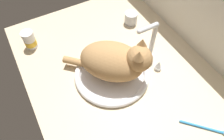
{
  "coord_description": "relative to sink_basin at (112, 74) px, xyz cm",
  "views": [
    {
      "loc": [
        40.53,
        -29.17,
        80.17
      ],
      "look_at": [
        -5.82,
        -3.51,
        7.0
      ],
      "focal_mm": 33.44,
      "sensor_mm": 36.0,
      "label": 1
    }
  ],
  "objects": [
    {
      "name": "pill_bottle",
      "position": [
        -34.44,
        -26.28,
        3.24
      ],
      "size": [
        5.78,
        5.78,
        9.4
      ],
      "color": "white",
      "rests_on": "countertop"
    },
    {
      "name": "sink_basin",
      "position": [
        0.0,
        0.0,
        0.0
      ],
      "size": [
        33.37,
        33.37,
        2.56
      ],
      "color": "white",
      "rests_on": "countertop"
    },
    {
      "name": "faucet",
      "position": [
        -0.0,
        19.22,
        7.58
      ],
      "size": [
        17.27,
        11.15,
        22.27
      ],
      "color": "silver",
      "rests_on": "countertop"
    },
    {
      "name": "metal_jar",
      "position": [
        -25.61,
        25.76,
        2.09
      ],
      "size": [
        6.88,
        6.88,
        6.41
      ],
      "color": "#B2B5BA",
      "rests_on": "countertop"
    },
    {
      "name": "countertop",
      "position": [
        5.82,
        3.51,
        -2.63
      ],
      "size": [
        120.65,
        78.61,
        3.0
      ],
      "primitive_type": "cube",
      "color": "#CCB793",
      "rests_on": "ground"
    },
    {
      "name": "cat",
      "position": [
        1.35,
        1.38,
        9.69
      ],
      "size": [
        32.44,
        32.88,
        20.31
      ],
      "color": "tan",
      "rests_on": "sink_basin"
    },
    {
      "name": "backsplash_wall",
      "position": [
        5.82,
        44.01,
        16.14
      ],
      "size": [
        120.65,
        2.4,
        40.53
      ],
      "primitive_type": "cube",
      "color": "silver",
      "rests_on": "ground"
    },
    {
      "name": "toothbrush",
      "position": [
        38.67,
        19.13,
        -0.52
      ],
      "size": [
        14.14,
        13.86,
        1.7
      ],
      "color": "#338CD1",
      "rests_on": "countertop"
    }
  ]
}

